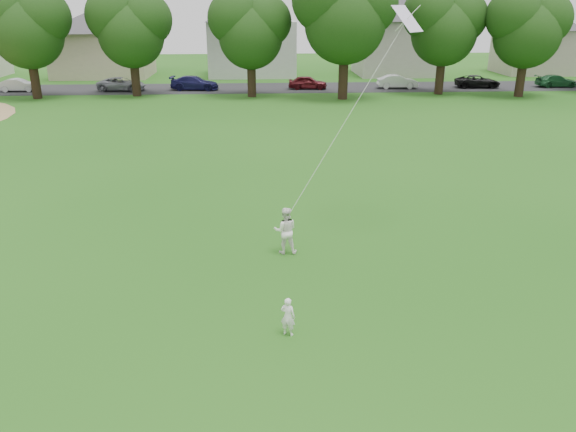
{
  "coord_description": "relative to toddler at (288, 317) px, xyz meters",
  "views": [
    {
      "loc": [
        0.2,
        -11.72,
        7.54
      ],
      "look_at": [
        1.0,
        2.0,
        2.3
      ],
      "focal_mm": 35.0,
      "sensor_mm": 36.0,
      "label": 1
    }
  ],
  "objects": [
    {
      "name": "ground",
      "position": [
        -0.88,
        0.04,
        -0.5
      ],
      "size": [
        160.0,
        160.0,
        0.0
      ],
      "primitive_type": "plane",
      "color": "#1E5714",
      "rests_on": "ground"
    },
    {
      "name": "tree_row",
      "position": [
        0.55,
        36.45,
        5.66
      ],
      "size": [
        79.21,
        8.69,
        10.73
      ],
      "color": "black",
      "rests_on": "ground"
    },
    {
      "name": "house_row",
      "position": [
        -2.41,
        52.04,
        4.36
      ],
      "size": [
        77.03,
        14.16,
        10.42
      ],
      "color": "silver",
      "rests_on": "ground"
    },
    {
      "name": "toddler",
      "position": [
        0.0,
        0.0,
        0.0
      ],
      "size": [
        0.43,
        0.37,
        1.0
      ],
      "primitive_type": "imported",
      "rotation": [
        0.0,
        0.0,
        2.72
      ],
      "color": "white",
      "rests_on": "ground"
    },
    {
      "name": "parked_cars",
      "position": [
        2.43,
        41.04,
        0.11
      ],
      "size": [
        73.33,
        2.19,
        1.27
      ],
      "color": "black",
      "rests_on": "ground"
    },
    {
      "name": "street",
      "position": [
        -0.88,
        42.04,
        -0.5
      ],
      "size": [
        90.0,
        7.0,
        0.01
      ],
      "primitive_type": "cube",
      "color": "#2D2D30",
      "rests_on": "ground"
    },
    {
      "name": "older_boy",
      "position": [
        0.2,
        4.77,
        0.27
      ],
      "size": [
        0.76,
        0.6,
        1.54
      ],
      "primitive_type": "imported",
      "rotation": [
        0.0,
        0.0,
        3.12
      ],
      "color": "white",
      "rests_on": "ground"
    },
    {
      "name": "kite",
      "position": [
        2.17,
        5.75,
        3.59
      ],
      "size": [
        2.63,
        1.63,
        7.42
      ],
      "color": "white",
      "rests_on": "ground"
    }
  ]
}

